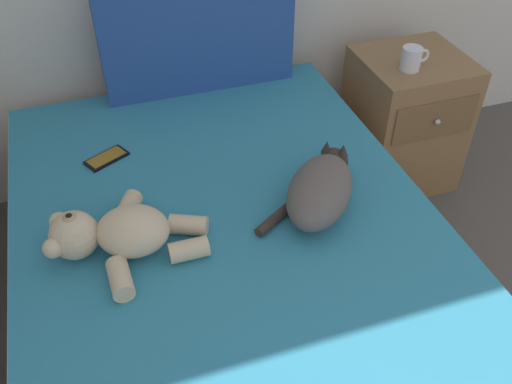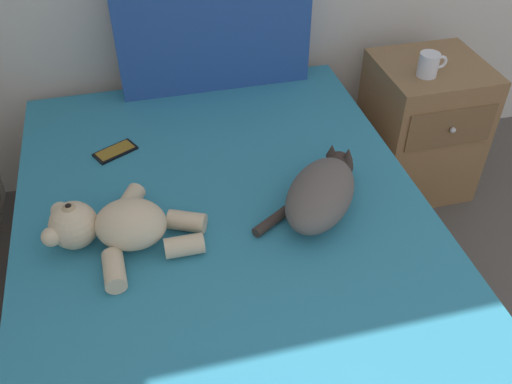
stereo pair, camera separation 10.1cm
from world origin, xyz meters
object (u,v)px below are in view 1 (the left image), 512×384
cat (321,188)px  mug (412,58)px  cell_phone (107,158)px  teddy_bear (117,234)px  patterned_cushion (198,36)px  bed (240,301)px  nightstand (404,121)px

cat → mug: bearing=41.3°
cat → cell_phone: cat is taller
cat → teddy_bear: teddy_bear is taller
cat → teddy_bear: size_ratio=0.86×
patterned_cushion → cat: 0.89m
cell_phone → mug: mug is taller
bed → cat: 0.45m
patterned_cushion → teddy_bear: bearing=-118.3°
cat → cell_phone: (-0.61, 0.46, -0.07)m
patterned_cushion → teddy_bear: 0.98m
patterned_cushion → cat: bearing=-78.8°
patterned_cushion → mug: patterned_cushion is taller
bed → patterned_cushion: bearing=82.3°
teddy_bear → cell_phone: size_ratio=2.88×
cell_phone → nightstand: nightstand is taller
cell_phone → teddy_bear: bearing=-92.1°
teddy_bear → mug: bearing=23.4°
bed → teddy_bear: (-0.33, 0.09, 0.33)m
bed → teddy_bear: teddy_bear is taller
bed → nightstand: bearing=35.3°
bed → nightstand: size_ratio=3.33×
teddy_bear → nightstand: 1.49m
bed → teddy_bear: 0.47m
teddy_bear → cell_phone: teddy_bear is taller
teddy_bear → mug: size_ratio=3.95×
nightstand → cat: bearing=-138.4°
patterned_cushion → bed: bearing=-97.7°
nightstand → cell_phone: bearing=-173.0°
patterned_cushion → teddy_bear: size_ratio=1.63×
cat → nightstand: 0.98m
teddy_bear → cell_phone: 0.46m
patterned_cushion → cell_phone: bearing=-138.1°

